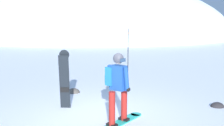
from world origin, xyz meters
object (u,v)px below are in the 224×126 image
object	(u,v)px
rock_small	(217,107)
spare_snowboard	(64,79)
snowboarder_main	(117,86)
piste_marker_near	(128,48)
rock_mid	(74,93)

from	to	relation	value
rock_small	spare_snowboard	bearing A→B (deg)	-175.79
snowboarder_main	piste_marker_near	bearing A→B (deg)	86.90
snowboarder_main	piste_marker_near	xyz separation A→B (m)	(0.33, 6.02, 0.30)
rock_mid	rock_small	xyz separation A→B (m)	(4.41, -1.32, 0.00)
rock_mid	snowboarder_main	bearing A→B (deg)	-60.04
spare_snowboard	rock_mid	world-z (taller)	spare_snowboard
snowboarder_main	rock_small	world-z (taller)	snowboarder_main
spare_snowboard	rock_mid	size ratio (longest dim) A/B	3.80
spare_snowboard	rock_small	bearing A→B (deg)	4.21
spare_snowboard	rock_mid	distance (m)	1.85
rock_small	piste_marker_near	bearing A→B (deg)	118.61
snowboarder_main	spare_snowboard	distance (m)	1.85
snowboarder_main	rock_small	distance (m)	3.30
snowboarder_main	piste_marker_near	size ratio (longest dim) A/B	0.80
snowboarder_main	rock_mid	world-z (taller)	snowboarder_main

